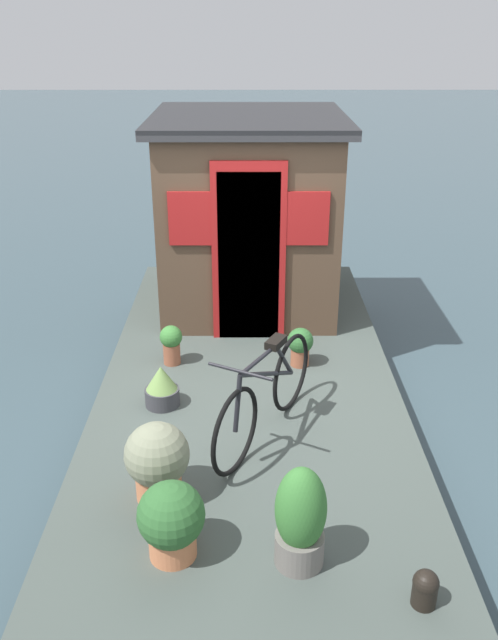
{
  "coord_description": "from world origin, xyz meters",
  "views": [
    {
      "loc": [
        -5.21,
        0.01,
        3.49
      ],
      "look_at": [
        -0.2,
        0.0,
        1.17
      ],
      "focal_mm": 37.26,
      "sensor_mm": 36.0,
      "label": 1
    }
  ],
  "objects": [
    {
      "name": "ground_plane",
      "position": [
        0.0,
        0.0,
        0.0
      ],
      "size": [
        60.0,
        60.0,
        0.0
      ],
      "primitive_type": "plane",
      "color": "#384C54"
    },
    {
      "name": "houseboat_deck",
      "position": [
        0.0,
        0.0,
        0.23
      ],
      "size": [
        5.96,
        2.65,
        0.47
      ],
      "color": "#424C47",
      "rests_on": "ground_plane"
    },
    {
      "name": "houseboat_cabin",
      "position": [
        1.87,
        0.0,
        1.51
      ],
      "size": [
        2.11,
        2.01,
        2.08
      ],
      "color": "#4C3828",
      "rests_on": "houseboat_deck"
    },
    {
      "name": "bicycle",
      "position": [
        -0.85,
        -0.12,
        0.83
      ],
      "size": [
        1.45,
        0.81,
        0.79
      ],
      "color": "black",
      "rests_on": "houseboat_deck"
    },
    {
      "name": "potted_plant_geranium",
      "position": [
        -0.4,
        0.73,
        0.64
      ],
      "size": [
        0.29,
        0.29,
        0.37
      ],
      "color": "#38383D",
      "rests_on": "houseboat_deck"
    },
    {
      "name": "potted_plant_rosemary",
      "position": [
        -2.12,
        0.47,
        0.74
      ],
      "size": [
        0.41,
        0.41,
        0.51
      ],
      "color": "#C6754C",
      "rests_on": "houseboat_deck"
    },
    {
      "name": "potted_plant_basil",
      "position": [
        0.31,
        -0.48,
        0.67
      ],
      "size": [
        0.24,
        0.24,
        0.37
      ],
      "color": "#935138",
      "rests_on": "houseboat_deck"
    },
    {
      "name": "potted_plant_ivy",
      "position": [
        0.34,
        0.73,
        0.68
      ],
      "size": [
        0.21,
        0.21,
        0.39
      ],
      "color": "#935138",
      "rests_on": "houseboat_deck"
    },
    {
      "name": "potted_plant_lavender",
      "position": [
        -2.18,
        -0.3,
        0.79
      ],
      "size": [
        0.31,
        0.31,
        0.68
      ],
      "color": "slate",
      "rests_on": "houseboat_deck"
    },
    {
      "name": "potted_plant_fern",
      "position": [
        -1.58,
        0.62,
        0.77
      ],
      "size": [
        0.44,
        0.44,
        0.57
      ],
      "color": "#C6754C",
      "rests_on": "houseboat_deck"
    },
    {
      "name": "mooring_bollard",
      "position": [
        -2.5,
        -0.97,
        0.59
      ],
      "size": [
        0.15,
        0.15,
        0.23
      ],
      "color": "black",
      "rests_on": "houseboat_deck"
    }
  ]
}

